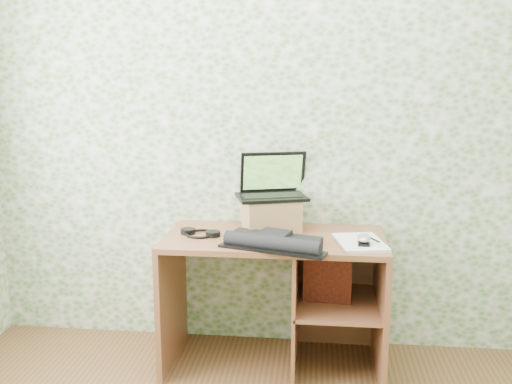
# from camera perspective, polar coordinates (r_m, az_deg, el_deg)

# --- Properties ---
(wall_back) EXTENTS (3.50, 0.00, 3.50)m
(wall_back) POSITION_cam_1_polar(r_m,az_deg,el_deg) (3.32, 2.33, 6.19)
(wall_back) COLOR silver
(wall_back) RESTS_ON ground
(desk) EXTENTS (1.20, 0.60, 0.75)m
(desk) POSITION_cam_1_polar(r_m,az_deg,el_deg) (3.23, 3.27, -8.94)
(desk) COLOR brown
(desk) RESTS_ON floor
(riser) EXTENTS (0.36, 0.33, 0.18)m
(riser) POSITION_cam_1_polar(r_m,az_deg,el_deg) (3.24, 1.54, -2.21)
(riser) COLOR #9D7146
(riser) RESTS_ON desk
(laptop) EXTENTS (0.44, 0.37, 0.25)m
(laptop) POSITION_cam_1_polar(r_m,az_deg,el_deg) (3.25, 1.62, 0.53)
(laptop) COLOR black
(laptop) RESTS_ON riser
(keyboard) EXTENTS (0.56, 0.42, 0.08)m
(keyboard) POSITION_cam_1_polar(r_m,az_deg,el_deg) (2.93, 1.72, -4.96)
(keyboard) COLOR black
(keyboard) RESTS_ON desk
(headphones) EXTENTS (0.23, 0.20, 0.03)m
(headphones) POSITION_cam_1_polar(r_m,az_deg,el_deg) (3.16, -5.58, -4.12)
(headphones) COLOR black
(headphones) RESTS_ON desk
(notepad) EXTENTS (0.29, 0.37, 0.02)m
(notepad) POSITION_cam_1_polar(r_m,az_deg,el_deg) (3.03, 10.36, -4.98)
(notepad) COLOR silver
(notepad) RESTS_ON desk
(mouse) EXTENTS (0.07, 0.12, 0.04)m
(mouse) POSITION_cam_1_polar(r_m,az_deg,el_deg) (2.97, 10.73, -4.77)
(mouse) COLOR #B9B9BC
(mouse) RESTS_ON notepad
(pen) EXTENTS (0.07, 0.13, 0.01)m
(pen) POSITION_cam_1_polar(r_m,az_deg,el_deg) (3.07, 11.53, -4.58)
(pen) COLOR black
(pen) RESTS_ON notepad
(red_box) EXTENTS (0.27, 0.11, 0.31)m
(red_box) POSITION_cam_1_polar(r_m,az_deg,el_deg) (3.17, 7.20, -8.11)
(red_box) COLOR maroon
(red_box) RESTS_ON desk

